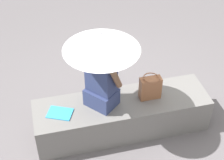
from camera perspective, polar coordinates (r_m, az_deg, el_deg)
ground_plane at (r=4.57m, az=1.54°, el=-7.71°), size 14.00×14.00×0.00m
stone_bench at (r=4.41m, az=1.59°, el=-5.69°), size 2.12×0.59×0.46m
person_seated at (r=3.97m, az=-1.76°, el=0.27°), size 0.46×0.49×0.90m
parasol at (r=3.59m, az=-1.72°, el=6.16°), size 0.81×0.81×1.04m
handbag_black at (r=4.24m, az=6.15°, el=-1.19°), size 0.25×0.19×0.31m
magazine at (r=4.14m, az=-8.38°, el=-5.29°), size 0.34×0.30×0.01m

